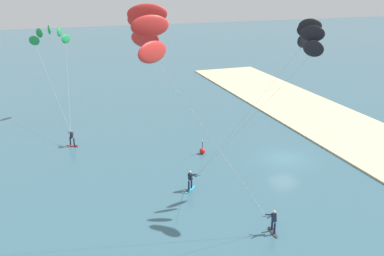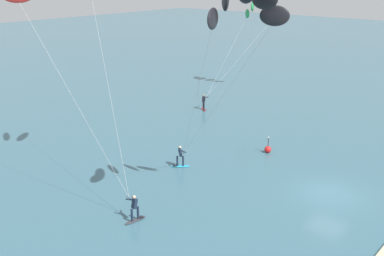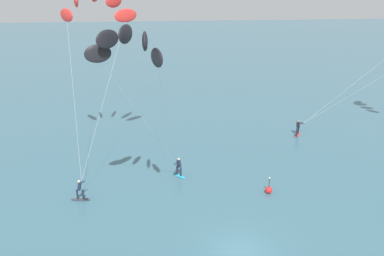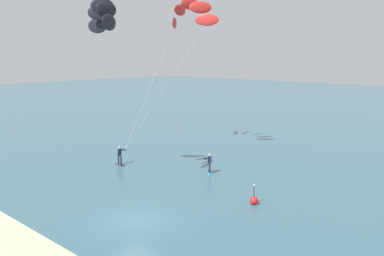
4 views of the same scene
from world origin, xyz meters
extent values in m
plane|color=#386070|center=(0.00, 0.00, 0.00)|extent=(240.00, 240.00, 0.00)
ellipsoid|color=red|center=(9.79, 18.85, 0.04)|extent=(1.23, 1.39, 0.08)
cube|color=black|center=(9.53, 18.53, 0.09)|extent=(0.40, 0.40, 0.02)
cylinder|color=black|center=(9.93, 19.02, 0.47)|extent=(0.14, 0.14, 0.78)
cylinder|color=black|center=(9.65, 18.68, 0.47)|extent=(0.14, 0.14, 0.78)
cube|color=black|center=(9.79, 18.85, 1.16)|extent=(0.44, 0.44, 0.63)
sphere|color=#9E7051|center=(9.79, 18.85, 1.58)|extent=(0.20, 0.20, 0.20)
cylinder|color=black|center=(10.34, 18.89, 1.31)|extent=(0.55, 0.07, 0.03)
cylinder|color=black|center=(10.06, 18.98, 1.34)|extent=(0.58, 0.34, 0.15)
cylinder|color=black|center=(10.07, 18.76, 1.34)|extent=(0.60, 0.27, 0.15)
ellipsoid|color=#1E9347|center=(21.72, 17.88, 9.20)|extent=(1.39, 1.27, 1.10)
ellipsoid|color=#1E9347|center=(21.67, 18.55, 10.05)|extent=(1.59, 0.80, 1.10)
ellipsoid|color=#1E9347|center=(21.59, 19.68, 10.37)|extent=(1.59, 0.43, 1.10)
ellipsoid|color=#1E9347|center=(21.51, 20.81, 10.05)|extent=(1.55, 0.99, 1.10)
ellipsoid|color=#1E9347|center=(21.47, 21.48, 9.20)|extent=(1.27, 1.39, 1.10)
cylinder|color=#B2B2B7|center=(16.03, 18.38, 5.10)|extent=(11.39, 1.02, 7.60)
cylinder|color=#B2B2B7|center=(15.90, 20.18, 5.10)|extent=(11.14, 2.61, 7.60)
ellipsoid|color=#23ADD1|center=(-3.15, 10.60, 0.04)|extent=(1.27, 1.35, 0.08)
cube|color=black|center=(-3.43, 10.91, 0.09)|extent=(0.40, 0.40, 0.02)
cylinder|color=#192338|center=(-3.00, 10.44, 0.47)|extent=(0.14, 0.14, 0.78)
cylinder|color=#192338|center=(-3.30, 10.77, 0.47)|extent=(0.14, 0.14, 0.78)
cube|color=#192338|center=(-3.15, 10.60, 1.16)|extent=(0.44, 0.44, 0.63)
sphere|color=beige|center=(-3.15, 10.60, 1.58)|extent=(0.20, 0.20, 0.20)
cylinder|color=black|center=(-3.37, 10.10, 1.31)|extent=(0.25, 0.52, 0.03)
cylinder|color=#192338|center=(-3.16, 10.31, 1.34)|extent=(0.11, 0.60, 0.15)
cylinder|color=#192338|center=(-3.36, 10.40, 1.34)|extent=(0.49, 0.49, 0.15)
ellipsoid|color=black|center=(-8.26, 3.68, 11.81)|extent=(1.64, 0.89, 1.10)
ellipsoid|color=black|center=(-7.62, 3.40, 12.70)|extent=(1.41, 1.36, 1.10)
ellipsoid|color=black|center=(-4.81, 2.16, 11.81)|extent=(0.89, 1.64, 1.10)
cylinder|color=#B2B2B7|center=(-5.82, 6.89, 6.41)|extent=(4.91, 6.44, 10.21)
cylinder|color=#B2B2B7|center=(-4.09, 6.13, 6.41)|extent=(1.45, 7.95, 10.21)
ellipsoid|color=#333338|center=(-10.84, 7.31, 0.04)|extent=(1.53, 0.54, 0.08)
cube|color=black|center=(-10.43, 7.26, 0.09)|extent=(0.31, 0.32, 0.02)
cylinder|color=#192338|center=(-11.06, 7.33, 0.47)|extent=(0.14, 0.14, 0.78)
cylinder|color=#192338|center=(-10.62, 7.28, 0.47)|extent=(0.14, 0.14, 0.78)
cube|color=#192338|center=(-10.84, 7.31, 1.16)|extent=(0.35, 0.34, 0.63)
sphere|color=beige|center=(-10.84, 7.31, 1.58)|extent=(0.20, 0.20, 0.20)
cylinder|color=black|center=(-10.76, 7.85, 1.31)|extent=(0.11, 0.55, 0.03)
cylinder|color=#192338|center=(-10.91, 7.60, 1.34)|extent=(0.22, 0.61, 0.15)
cylinder|color=#192338|center=(-10.69, 7.56, 1.34)|extent=(0.38, 0.56, 0.15)
cylinder|color=#B2B2B7|center=(-8.96, 11.34, 6.92)|extent=(3.61, 7.00, 11.22)
cylinder|color=#B2B2B7|center=(-11.42, 11.72, 6.92)|extent=(1.34, 7.75, 11.22)
sphere|color=red|center=(3.64, 7.05, 0.28)|extent=(0.56, 0.56, 0.56)
cylinder|color=#262628|center=(3.64, 7.05, 0.91)|extent=(0.06, 0.06, 0.70)
sphere|color=#F2F2CC|center=(3.64, 7.05, 1.32)|extent=(0.12, 0.12, 0.12)
camera|label=1|loc=(-33.10, 20.75, 16.41)|focal=40.80mm
camera|label=2|loc=(-26.73, -10.73, 14.02)|focal=42.51mm
camera|label=3|loc=(-5.02, -22.13, 16.68)|focal=40.47mm
camera|label=4|loc=(18.42, -15.08, 9.77)|focal=39.28mm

